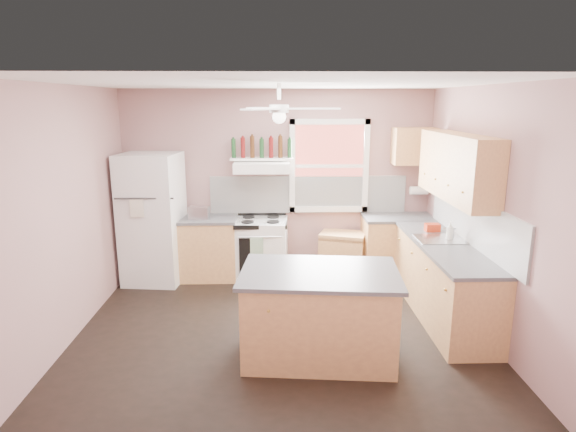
{
  "coord_description": "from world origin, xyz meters",
  "views": [
    {
      "loc": [
        -0.05,
        -5.03,
        2.52
      ],
      "look_at": [
        0.1,
        0.3,
        1.25
      ],
      "focal_mm": 30.0,
      "sensor_mm": 36.0,
      "label": 1
    }
  ],
  "objects_px": {
    "island": "(319,315)",
    "refrigerator": "(153,218)",
    "stove": "(261,248)",
    "cart": "(342,254)",
    "toaster": "(199,213)"
  },
  "relations": [
    {
      "from": "island",
      "to": "refrigerator",
      "type": "bearing_deg",
      "value": 140.08
    },
    {
      "from": "stove",
      "to": "cart",
      "type": "height_order",
      "value": "stove"
    },
    {
      "from": "refrigerator",
      "to": "stove",
      "type": "height_order",
      "value": "refrigerator"
    },
    {
      "from": "stove",
      "to": "island",
      "type": "height_order",
      "value": "same"
    },
    {
      "from": "toaster",
      "to": "island",
      "type": "xyz_separation_m",
      "value": [
        1.5,
        -2.18,
        -0.56
      ]
    },
    {
      "from": "refrigerator",
      "to": "stove",
      "type": "distance_m",
      "value": 1.6
    },
    {
      "from": "refrigerator",
      "to": "toaster",
      "type": "height_order",
      "value": "refrigerator"
    },
    {
      "from": "stove",
      "to": "cart",
      "type": "xyz_separation_m",
      "value": [
        1.2,
        0.05,
        -0.11
      ]
    },
    {
      "from": "stove",
      "to": "island",
      "type": "xyz_separation_m",
      "value": [
        0.64,
        -2.28,
        0.0
      ]
    },
    {
      "from": "toaster",
      "to": "cart",
      "type": "relative_size",
      "value": 0.44
    },
    {
      "from": "toaster",
      "to": "island",
      "type": "relative_size",
      "value": 0.19
    },
    {
      "from": "toaster",
      "to": "island",
      "type": "distance_m",
      "value": 2.71
    },
    {
      "from": "refrigerator",
      "to": "stove",
      "type": "xyz_separation_m",
      "value": [
        1.52,
        0.1,
        -0.49
      ]
    },
    {
      "from": "toaster",
      "to": "cart",
      "type": "bearing_deg",
      "value": 9.54
    },
    {
      "from": "toaster",
      "to": "stove",
      "type": "bearing_deg",
      "value": 11.73
    }
  ]
}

